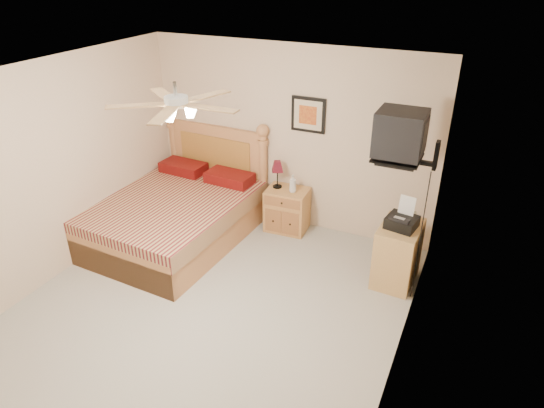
% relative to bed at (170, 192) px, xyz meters
% --- Properties ---
extents(floor, '(4.50, 4.50, 0.00)m').
position_rel_bed_xyz_m(floor, '(1.19, -1.12, -0.71)').
color(floor, '#A39E94').
rests_on(floor, ground).
extents(ceiling, '(4.00, 4.50, 0.04)m').
position_rel_bed_xyz_m(ceiling, '(1.19, -1.12, 1.79)').
color(ceiling, white).
rests_on(ceiling, ground).
extents(wall_back, '(4.00, 0.04, 2.50)m').
position_rel_bed_xyz_m(wall_back, '(1.19, 1.13, 0.54)').
color(wall_back, beige).
rests_on(wall_back, ground).
extents(wall_left, '(0.04, 4.50, 2.50)m').
position_rel_bed_xyz_m(wall_left, '(-0.81, -1.12, 0.54)').
color(wall_left, beige).
rests_on(wall_left, ground).
extents(wall_right, '(0.04, 4.50, 2.50)m').
position_rel_bed_xyz_m(wall_right, '(3.19, -1.12, 0.54)').
color(wall_right, beige).
rests_on(wall_right, ground).
extents(bed, '(1.79, 2.28, 1.43)m').
position_rel_bed_xyz_m(bed, '(0.00, 0.00, 0.00)').
color(bed, '#B97E4F').
rests_on(bed, ground).
extents(nightstand, '(0.58, 0.45, 0.61)m').
position_rel_bed_xyz_m(nightstand, '(1.28, 0.88, -0.41)').
color(nightstand, '#B26F3B').
rests_on(nightstand, ground).
extents(table_lamp, '(0.26, 0.26, 0.39)m').
position_rel_bed_xyz_m(table_lamp, '(1.12, 0.91, 0.09)').
color(table_lamp, '#580F1C').
rests_on(table_lamp, nightstand).
extents(lotion_bottle, '(0.10, 0.10, 0.25)m').
position_rel_bed_xyz_m(lotion_bottle, '(1.37, 0.86, 0.02)').
color(lotion_bottle, silver).
rests_on(lotion_bottle, nightstand).
extents(framed_picture, '(0.46, 0.04, 0.46)m').
position_rel_bed_xyz_m(framed_picture, '(1.46, 1.11, 0.91)').
color(framed_picture, black).
rests_on(framed_picture, wall_back).
extents(dresser, '(0.47, 0.65, 0.74)m').
position_rel_bed_xyz_m(dresser, '(2.92, 0.31, -0.34)').
color(dresser, '#B6854B').
rests_on(dresser, ground).
extents(fax_machine, '(0.37, 0.39, 0.34)m').
position_rel_bed_xyz_m(fax_machine, '(2.92, 0.28, 0.20)').
color(fax_machine, black).
rests_on(fax_machine, dresser).
extents(magazine_lower, '(0.26, 0.31, 0.03)m').
position_rel_bed_xyz_m(magazine_lower, '(2.86, 0.50, 0.04)').
color(magazine_lower, '#B6A995').
rests_on(magazine_lower, dresser).
extents(magazine_upper, '(0.22, 0.27, 0.02)m').
position_rel_bed_xyz_m(magazine_upper, '(2.86, 0.50, 0.06)').
color(magazine_upper, gray).
rests_on(magazine_upper, magazine_lower).
extents(wall_tv, '(0.56, 0.46, 0.58)m').
position_rel_bed_xyz_m(wall_tv, '(2.94, 0.22, 1.10)').
color(wall_tv, black).
rests_on(wall_tv, wall_right).
extents(ceiling_fan, '(1.14, 1.14, 0.28)m').
position_rel_bed_xyz_m(ceiling_fan, '(1.19, -1.32, 1.65)').
color(ceiling_fan, silver).
rests_on(ceiling_fan, ceiling).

